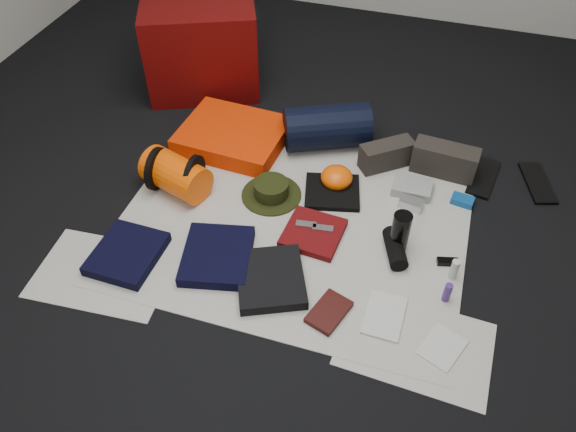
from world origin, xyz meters
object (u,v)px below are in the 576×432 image
(compact_camera, at_px, (411,204))
(paperback_book, at_px, (329,312))
(navy_duffel, at_px, (327,127))
(water_bottle, at_px, (400,232))
(sleeping_pad, at_px, (233,136))
(red_cabinet, at_px, (202,44))
(stuff_sack, at_px, (176,175))

(compact_camera, bearing_deg, paperback_book, -97.88)
(navy_duffel, relative_size, paperback_book, 2.38)
(water_bottle, relative_size, paperback_book, 1.10)
(compact_camera, bearing_deg, navy_duffel, 155.42)
(sleeping_pad, height_order, navy_duffel, navy_duffel)
(red_cabinet, bearing_deg, navy_duffel, -46.77)
(sleeping_pad, xyz_separation_m, stuff_sack, (-0.13, -0.43, 0.05))
(red_cabinet, xyz_separation_m, water_bottle, (1.36, -1.01, -0.15))
(navy_duffel, xyz_separation_m, water_bottle, (0.50, -0.63, -0.01))
(water_bottle, bearing_deg, sleeping_pad, 153.45)
(red_cabinet, distance_m, sleeping_pad, 0.68)
(red_cabinet, bearing_deg, paperback_book, -74.50)
(stuff_sack, height_order, navy_duffel, navy_duffel)
(navy_duffel, distance_m, paperback_book, 1.11)
(navy_duffel, height_order, compact_camera, navy_duffel)
(paperback_book, bearing_deg, navy_duffel, 123.94)
(paperback_book, bearing_deg, stuff_sack, 169.81)
(compact_camera, xyz_separation_m, paperback_book, (-0.22, -0.72, -0.01))
(red_cabinet, xyz_separation_m, compact_camera, (1.38, -0.73, -0.24))
(stuff_sack, height_order, compact_camera, stuff_sack)
(navy_duffel, relative_size, water_bottle, 2.16)
(navy_duffel, xyz_separation_m, paperback_book, (0.29, -1.07, -0.10))
(stuff_sack, xyz_separation_m, paperback_book, (0.91, -0.50, -0.08))
(navy_duffel, height_order, paperback_book, navy_duffel)
(sleeping_pad, bearing_deg, red_cabinet, 126.50)
(stuff_sack, xyz_separation_m, navy_duffel, (0.62, 0.57, 0.02))
(red_cabinet, bearing_deg, sleeping_pad, -76.69)
(red_cabinet, distance_m, water_bottle, 1.70)
(compact_camera, bearing_deg, stuff_sack, -159.62)
(sleeping_pad, relative_size, paperback_book, 2.87)
(red_cabinet, relative_size, paperback_book, 3.36)
(compact_camera, bearing_deg, sleeping_pad, 177.64)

